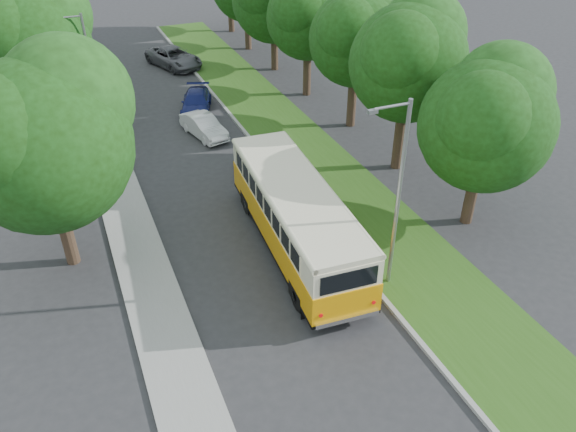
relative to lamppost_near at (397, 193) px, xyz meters
name	(u,v)px	position (x,y,z in m)	size (l,w,h in m)	color
ground	(269,273)	(-4.21, 2.50, -4.37)	(120.00, 120.00, 0.00)	#2B2B2E
curb	(299,197)	(-0.61, 7.50, -4.29)	(0.20, 70.00, 0.15)	gray
grass_verge	(340,188)	(1.74, 7.50, -4.30)	(4.50, 70.00, 0.13)	#2B5516
sidewalk	(133,234)	(-9.01, 7.50, -4.31)	(2.20, 70.00, 0.12)	gray
treeline	(211,20)	(-1.06, 20.49, 1.56)	(24.27, 41.91, 9.46)	#332319
lamppost_near	(397,193)	(0.00, 0.00, 0.00)	(1.71, 0.16, 8.00)	gray
lamppost_far	(91,74)	(-8.91, 18.50, -0.25)	(1.71, 0.16, 7.50)	gray
warning_sign	(112,140)	(-8.71, 14.48, -2.66)	(0.56, 0.10, 2.50)	gray
vintage_bus	(296,218)	(-2.47, 3.61, -2.73)	(2.83, 11.01, 3.27)	#FFA508
car_silver	(254,168)	(-2.04, 10.31, -3.74)	(1.48, 3.69, 1.26)	silver
car_white	(204,126)	(-3.04, 16.56, -3.71)	(1.39, 3.98, 1.31)	white
car_blue	(196,102)	(-2.47, 20.48, -3.71)	(1.85, 4.54, 1.32)	navy
car_grey	(174,57)	(-1.72, 30.26, -3.60)	(2.55, 5.53, 1.54)	#505156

